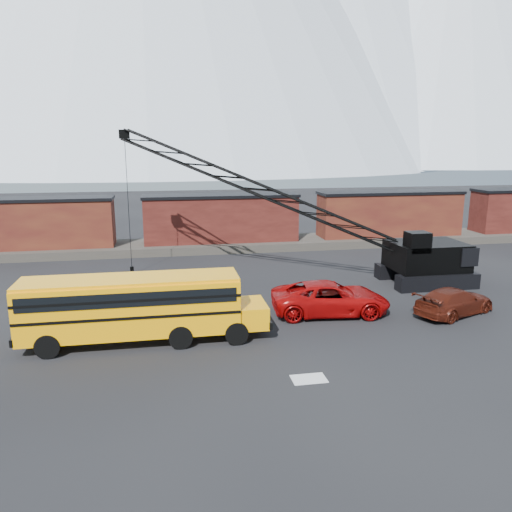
{
  "coord_description": "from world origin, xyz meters",
  "views": [
    {
      "loc": [
        -4.95,
        -21.76,
        9.26
      ],
      "look_at": [
        0.08,
        5.42,
        3.0
      ],
      "focal_mm": 35.0,
      "sensor_mm": 36.0,
      "label": 1
    }
  ],
  "objects": [
    {
      "name": "boxcar_east_near",
      "position": [
        16.0,
        22.0,
        2.76
      ],
      "size": [
        13.7,
        3.1,
        4.17
      ],
      "color": "#411212",
      "rests_on": "gravel_berm"
    },
    {
      "name": "boxcar_west_near",
      "position": [
        -16.0,
        22.0,
        2.76
      ],
      "size": [
        13.7,
        3.1,
        4.17
      ],
      "color": "#411212",
      "rests_on": "gravel_berm"
    },
    {
      "name": "school_bus",
      "position": [
        -6.3,
        1.2,
        1.79
      ],
      "size": [
        11.65,
        2.65,
        3.19
      ],
      "color": "#FFA305",
      "rests_on": "ground"
    },
    {
      "name": "red_pickup",
      "position": [
        3.89,
        3.41,
        0.9
      ],
      "size": [
        6.76,
        3.63,
        1.81
      ],
      "primitive_type": "imported",
      "rotation": [
        0.0,
        0.0,
        1.47
      ],
      "color": "#9D0708",
      "rests_on": "ground"
    },
    {
      "name": "maroon_suv",
      "position": [
        10.6,
        2.08,
        0.74
      ],
      "size": [
        5.53,
        3.91,
        1.49
      ],
      "primitive_type": "imported",
      "rotation": [
        0.0,
        0.0,
        1.97
      ],
      "color": "#45150C",
      "rests_on": "ground"
    },
    {
      "name": "snow_patch",
      "position": [
        0.5,
        -4.0,
        0.01
      ],
      "size": [
        1.4,
        0.9,
        0.02
      ],
      "primitive_type": "cube",
      "color": "silver",
      "rests_on": "ground"
    },
    {
      "name": "gravel_berm",
      "position": [
        0.0,
        22.0,
        0.35
      ],
      "size": [
        120.0,
        5.0,
        0.7
      ],
      "primitive_type": "cube",
      "color": "#48433B",
      "rests_on": "ground"
    },
    {
      "name": "crawler_crane",
      "position": [
        1.85,
        11.22,
        6.02
      ],
      "size": [
        22.94,
        8.47,
        10.36
      ],
      "color": "black",
      "rests_on": "ground"
    },
    {
      "name": "ground",
      "position": [
        0.0,
        0.0,
        0.0
      ],
      "size": [
        160.0,
        160.0,
        0.0
      ],
      "primitive_type": "plane",
      "color": "black",
      "rests_on": "ground"
    },
    {
      "name": "boxcar_mid",
      "position": [
        0.0,
        22.0,
        2.76
      ],
      "size": [
        13.7,
        3.1,
        4.17
      ],
      "color": "#581E18",
      "rests_on": "gravel_berm"
    }
  ]
}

